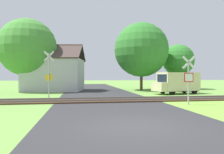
% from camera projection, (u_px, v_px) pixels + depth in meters
% --- Properties ---
extents(ground_plane, '(160.00, 160.00, 0.00)m').
position_uv_depth(ground_plane, '(136.00, 126.00, 8.18)').
color(ground_plane, '#6B9942').
extents(road_asphalt, '(7.61, 80.00, 0.01)m').
position_uv_depth(road_asphalt, '(125.00, 117.00, 10.16)').
color(road_asphalt, '#2D2D30').
rests_on(road_asphalt, ground).
extents(rail_track, '(60.00, 2.60, 0.22)m').
position_uv_depth(rail_track, '(107.00, 100.00, 16.46)').
color(rail_track, '#422D1E').
rests_on(rail_track, ground).
extents(stop_sign_near, '(0.87, 0.19, 3.21)m').
position_uv_depth(stop_sign_near, '(189.00, 78.00, 14.22)').
color(stop_sign_near, '#9E9EA5').
rests_on(stop_sign_near, ground).
extents(crossing_sign_far, '(0.87, 0.17, 3.96)m').
position_uv_depth(crossing_sign_far, '(49.00, 73.00, 17.99)').
color(crossing_sign_far, '#9E9EA5').
rests_on(crossing_sign_far, ground).
extents(house, '(7.92, 7.39, 5.90)m').
position_uv_depth(house, '(55.00, 74.00, 27.72)').
color(house, '#B7B7BC').
rests_on(house, ground).
extents(tree_far, '(4.49, 4.49, 6.38)m').
position_uv_depth(tree_far, '(178.00, 60.00, 31.15)').
color(tree_far, '#513823').
rests_on(tree_far, ground).
extents(tree_right, '(7.08, 7.08, 8.83)m').
position_uv_depth(tree_right, '(141.00, 50.00, 28.51)').
color(tree_right, '#513823').
rests_on(tree_right, ground).
extents(tree_left, '(6.89, 6.89, 8.72)m').
position_uv_depth(tree_left, '(28.00, 48.00, 26.17)').
color(tree_left, '#513823').
rests_on(tree_left, ground).
extents(mail_truck, '(5.21, 3.03, 2.24)m').
position_uv_depth(mail_truck, '(177.00, 82.00, 22.81)').
color(mail_truck, beige).
rests_on(mail_truck, ground).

